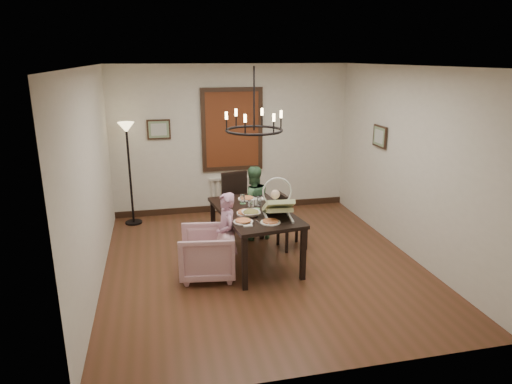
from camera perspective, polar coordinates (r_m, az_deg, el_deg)
name	(u,v)px	position (r m, az deg, el deg)	size (l,w,h in m)	color
room_shell	(257,165)	(6.67, 0.09, 3.41)	(4.51, 5.00, 2.81)	#59301E
dining_table	(254,216)	(6.61, -0.23, -3.01)	(1.16, 1.80, 0.79)	black
chair_far	(239,204)	(7.70, -2.10, -1.53)	(0.46, 0.46, 1.05)	black
chair_right	(292,220)	(7.18, 4.55, -3.51)	(0.40, 0.40, 0.92)	black
armchair	(207,253)	(6.32, -6.16, -7.58)	(0.73, 0.75, 0.68)	beige
elderly_woman	(226,242)	(6.28, -3.73, -6.22)	(0.36, 0.23, 0.98)	#CA8EB1
seated_man	(253,209)	(7.51, -0.41, -2.13)	(0.50, 0.39, 1.02)	#3F6A45
baby_bouncer	(278,204)	(6.23, 2.77, -1.55)	(0.43, 0.59, 0.39)	beige
salad_bowl	(251,213)	(6.35, -0.63, -2.65)	(0.32, 0.32, 0.08)	white
pizza_platter	(247,213)	(6.42, -1.15, -2.59)	(0.29, 0.29, 0.04)	tan
drinking_glass	(250,205)	(6.55, -0.74, -1.69)	(0.08, 0.08, 0.15)	silver
window_blinds	(232,130)	(8.65, -2.99, 7.78)	(1.00, 0.03, 1.40)	maroon
radiator	(233,193)	(8.94, -2.89, -0.14)	(0.92, 0.12, 0.62)	silver
picture_back	(159,129)	(8.53, -12.06, 7.66)	(0.42, 0.03, 0.36)	black
picture_right	(380,136)	(7.87, 15.20, 6.72)	(0.42, 0.03, 0.36)	black
floor_lamp	(130,175)	(8.38, -15.47, 2.02)	(0.30, 0.30, 1.80)	black
chandelier	(254,130)	(6.30, -0.24, 7.72)	(0.80, 0.80, 0.04)	black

